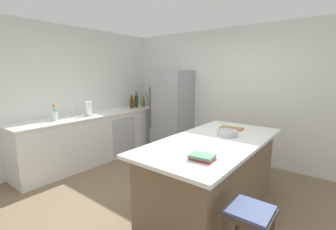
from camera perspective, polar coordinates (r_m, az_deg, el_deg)
name	(u,v)px	position (r m, az deg, el deg)	size (l,w,h in m)	color
ground_plane	(163,204)	(3.35, -1.32, -20.93)	(7.20, 7.20, 0.00)	#7A664C
wall_rear	(234,95)	(4.84, 15.80, 4.76)	(6.00, 0.10, 2.60)	silver
wall_left	(62,96)	(4.83, -24.61, 4.20)	(0.10, 6.00, 2.60)	silver
counter_run_left	(99,136)	(4.93, -16.52, -5.03)	(0.66, 3.19, 0.93)	silver
kitchen_island	(213,174)	(3.13, 10.91, -13.90)	(1.07, 2.21, 0.91)	#7A6047
refrigerator	(172,111)	(5.16, 1.01, 0.93)	(0.76, 0.71, 1.79)	#93969B
bar_stool	(249,221)	(2.22, 19.30, -23.36)	(0.36, 0.36, 0.64)	#473828
sink_faucet	(73,109)	(4.58, -22.30, 1.45)	(0.15, 0.05, 0.30)	silver
flower_vase	(55,115)	(4.38, -26.01, -0.07)	(0.09, 0.09, 0.30)	silver
paper_towel_roll	(89,109)	(4.64, -18.88, 1.47)	(0.14, 0.14, 0.31)	gray
vinegar_bottle	(147,101)	(5.83, -5.26, 3.44)	(0.05, 0.05, 0.28)	#994C23
soda_bottle	(146,101)	(5.70, -5.39, 3.44)	(0.08, 0.08, 0.30)	silver
hot_sauce_bottle	(144,103)	(5.64, -6.00, 3.00)	(0.05, 0.05, 0.23)	red
olive_oil_bottle	(142,102)	(5.54, -6.35, 3.13)	(0.06, 0.06, 0.29)	olive
wine_bottle	(136,101)	(5.53, -7.75, 3.40)	(0.08, 0.08, 0.36)	#19381E
whiskey_bottle	(132,102)	(5.51, -8.72, 3.05)	(0.09, 0.09, 0.28)	brown
syrup_bottle	(131,104)	(5.40, -9.02, 2.77)	(0.07, 0.07, 0.28)	#5B3319
cookbook_stack	(202,157)	(2.30, 8.35, -10.15)	(0.25, 0.21, 0.05)	#A83338
mixing_bowl	(227,133)	(3.19, 14.34, -4.31)	(0.27, 0.27, 0.07)	#B2B5BA
cutting_board	(231,128)	(3.60, 15.28, -3.15)	(0.35, 0.23, 0.02)	#9E7042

